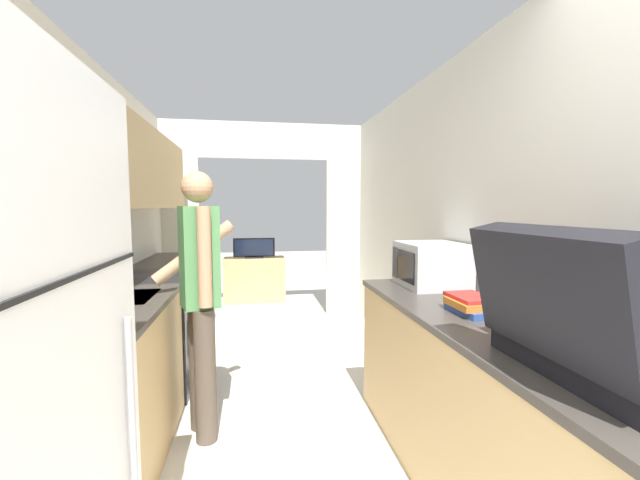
{
  "coord_description": "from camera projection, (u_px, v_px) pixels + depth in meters",
  "views": [
    {
      "loc": [
        -0.15,
        -0.45,
        1.45
      ],
      "look_at": [
        0.41,
        2.81,
        1.16
      ],
      "focal_mm": 22.0,
      "sensor_mm": 36.0,
      "label": 1
    }
  ],
  "objects": [
    {
      "name": "suitcase",
      "position": [
        587.0,
        325.0,
        1.23
      ],
      "size": [
        0.5,
        0.65,
        0.48
      ],
      "color": "black",
      "rests_on": "counter_right"
    },
    {
      "name": "knife",
      "position": [
        171.0,
        264.0,
        3.65
      ],
      "size": [
        0.05,
        0.34,
        0.02
      ],
      "rotation": [
        0.0,
        0.0,
        -0.04
      ],
      "color": "#B7B7BC",
      "rests_on": "counter_left"
    },
    {
      "name": "counter_left",
      "position": [
        146.0,
        338.0,
        2.96
      ],
      "size": [
        0.62,
        3.41,
        0.91
      ],
      "color": "tan",
      "rests_on": "ground_plane"
    },
    {
      "name": "microwave",
      "position": [
        431.0,
        265.0,
        2.66
      ],
      "size": [
        0.4,
        0.45,
        0.3
      ],
      "color": "#B7B7BC",
      "rests_on": "counter_right"
    },
    {
      "name": "television",
      "position": [
        254.0,
        248.0,
        5.9
      ],
      "size": [
        0.62,
        0.16,
        0.3
      ],
      "color": "black",
      "rests_on": "tv_cabinet"
    },
    {
      "name": "wall_right",
      "position": [
        494.0,
        239.0,
        2.37
      ],
      "size": [
        0.06,
        7.01,
        2.5
      ],
      "color": "silver",
      "rests_on": "ground_plane"
    },
    {
      "name": "wall_far_with_doorway",
      "position": [
        264.0,
        207.0,
        5.02
      ],
      "size": [
        2.92,
        0.06,
        2.5
      ],
      "color": "silver",
      "rests_on": "ground_plane"
    },
    {
      "name": "book_stack",
      "position": [
        473.0,
        305.0,
        1.99
      ],
      "size": [
        0.23,
        0.28,
        0.09
      ],
      "color": "#2D4C99",
      "rests_on": "counter_right"
    },
    {
      "name": "wall_left",
      "position": [
        70.0,
        204.0,
        2.31
      ],
      "size": [
        0.38,
        7.01,
        2.5
      ],
      "color": "silver",
      "rests_on": "ground_plane"
    },
    {
      "name": "counter_right",
      "position": [
        482.0,
        408.0,
        1.94
      ],
      "size": [
        0.62,
        2.14,
        0.91
      ],
      "color": "tan",
      "rests_on": "ground_plane"
    },
    {
      "name": "tv_cabinet",
      "position": [
        255.0,
        279.0,
        5.98
      ],
      "size": [
        0.91,
        0.42,
        0.67
      ],
      "color": "tan",
      "rests_on": "ground_plane"
    },
    {
      "name": "person",
      "position": [
        200.0,
        296.0,
        2.43
      ],
      "size": [
        0.53,
        0.45,
        1.66
      ],
      "rotation": [
        0.0,
        0.0,
        1.91
      ],
      "color": "#4C4238",
      "rests_on": "ground_plane"
    },
    {
      "name": "range_oven",
      "position": [
        152.0,
        331.0,
        3.12
      ],
      "size": [
        0.66,
        0.72,
        1.05
      ],
      "color": "black",
      "rests_on": "ground_plane"
    }
  ]
}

